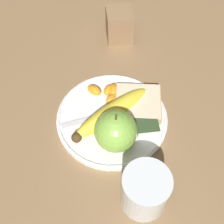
% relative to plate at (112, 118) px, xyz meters
% --- Properties ---
extents(ground_plane, '(3.00, 3.00, 0.00)m').
position_rel_plate_xyz_m(ground_plane, '(0.00, 0.00, -0.01)').
color(ground_plane, olive).
extents(plate, '(0.24, 0.24, 0.01)m').
position_rel_plate_xyz_m(plate, '(0.00, 0.00, 0.00)').
color(plate, white).
rests_on(plate, ground_plane).
extents(juice_glass, '(0.08, 0.08, 0.09)m').
position_rel_plate_xyz_m(juice_glass, '(0.04, -0.18, 0.04)').
color(juice_glass, silver).
rests_on(juice_glass, ground_plane).
extents(apple, '(0.08, 0.08, 0.09)m').
position_rel_plate_xyz_m(apple, '(-0.00, -0.06, 0.05)').
color(apple, '#84BC47').
rests_on(apple, plate).
extents(banana, '(0.18, 0.13, 0.04)m').
position_rel_plate_xyz_m(banana, '(-0.00, -0.01, 0.02)').
color(banana, yellow).
rests_on(banana, plate).
extents(bread_slice, '(0.11, 0.11, 0.02)m').
position_rel_plate_xyz_m(bread_slice, '(0.06, 0.02, 0.02)').
color(bread_slice, tan).
rests_on(bread_slice, plate).
extents(fork, '(0.18, 0.05, 0.00)m').
position_rel_plate_xyz_m(fork, '(-0.00, 0.01, 0.01)').
color(fork, silver).
rests_on(fork, plate).
extents(jam_packet, '(0.05, 0.04, 0.02)m').
position_rel_plate_xyz_m(jam_packet, '(0.07, -0.04, 0.01)').
color(jam_packet, white).
rests_on(jam_packet, plate).
extents(orange_segment_0, '(0.03, 0.04, 0.02)m').
position_rel_plate_xyz_m(orange_segment_0, '(0.02, 0.01, 0.01)').
color(orange_segment_0, orange).
rests_on(orange_segment_0, plate).
extents(orange_segment_1, '(0.04, 0.03, 0.02)m').
position_rel_plate_xyz_m(orange_segment_1, '(0.01, 0.03, 0.01)').
color(orange_segment_1, orange).
rests_on(orange_segment_1, plate).
extents(orange_segment_2, '(0.04, 0.03, 0.02)m').
position_rel_plate_xyz_m(orange_segment_2, '(0.01, 0.04, 0.01)').
color(orange_segment_2, orange).
rests_on(orange_segment_2, plate).
extents(orange_segment_3, '(0.03, 0.04, 0.02)m').
position_rel_plate_xyz_m(orange_segment_3, '(0.01, 0.07, 0.01)').
color(orange_segment_3, orange).
rests_on(orange_segment_3, plate).
extents(orange_segment_4, '(0.03, 0.03, 0.02)m').
position_rel_plate_xyz_m(orange_segment_4, '(-0.00, 0.07, 0.01)').
color(orange_segment_4, orange).
rests_on(orange_segment_4, plate).
extents(orange_segment_5, '(0.04, 0.04, 0.02)m').
position_rel_plate_xyz_m(orange_segment_5, '(-0.03, 0.07, 0.01)').
color(orange_segment_5, orange).
rests_on(orange_segment_5, plate).
extents(condiment_caddy, '(0.06, 0.06, 0.08)m').
position_rel_plate_xyz_m(condiment_caddy, '(0.05, 0.25, 0.03)').
color(condiment_caddy, '#93704C').
rests_on(condiment_caddy, ground_plane).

